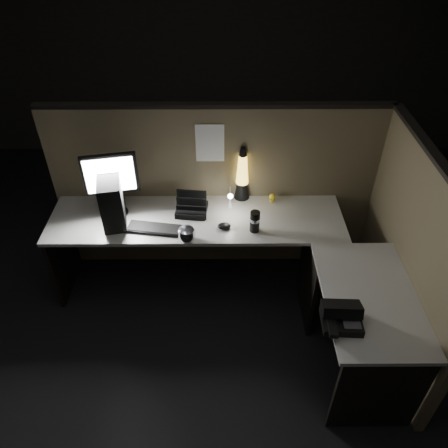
{
  "coord_description": "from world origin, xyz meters",
  "views": [
    {
      "loc": [
        0.05,
        -2.08,
        2.85
      ],
      "look_at": [
        0.06,
        0.35,
        0.87
      ],
      "focal_mm": 35.0,
      "sensor_mm": 36.0,
      "label": 1
    }
  ],
  "objects_px": {
    "lava_lamp": "(242,178)",
    "pc_tower": "(112,200)",
    "desk_phone": "(341,316)",
    "monitor": "(111,179)",
    "keyboard": "(154,229)"
  },
  "relations": [
    {
      "from": "desk_phone",
      "to": "lava_lamp",
      "type": "bearing_deg",
      "value": 115.17
    },
    {
      "from": "monitor",
      "to": "keyboard",
      "type": "xyz_separation_m",
      "value": [
        0.32,
        -0.22,
        -0.31
      ]
    },
    {
      "from": "pc_tower",
      "to": "desk_phone",
      "type": "relative_size",
      "value": 1.51
    },
    {
      "from": "keyboard",
      "to": "pc_tower",
      "type": "bearing_deg",
      "value": 167.48
    },
    {
      "from": "monitor",
      "to": "desk_phone",
      "type": "distance_m",
      "value": 1.9
    },
    {
      "from": "monitor",
      "to": "keyboard",
      "type": "bearing_deg",
      "value": -45.48
    },
    {
      "from": "monitor",
      "to": "keyboard",
      "type": "relative_size",
      "value": 1.29
    },
    {
      "from": "monitor",
      "to": "pc_tower",
      "type": "bearing_deg",
      "value": -99.34
    },
    {
      "from": "pc_tower",
      "to": "desk_phone",
      "type": "bearing_deg",
      "value": -44.4
    },
    {
      "from": "keyboard",
      "to": "lava_lamp",
      "type": "distance_m",
      "value": 0.82
    },
    {
      "from": "keyboard",
      "to": "lava_lamp",
      "type": "relative_size",
      "value": 0.87
    },
    {
      "from": "lava_lamp",
      "to": "desk_phone",
      "type": "distance_m",
      "value": 1.41
    },
    {
      "from": "lava_lamp",
      "to": "desk_phone",
      "type": "bearing_deg",
      "value": -67.24
    },
    {
      "from": "monitor",
      "to": "desk_phone",
      "type": "height_order",
      "value": "monitor"
    },
    {
      "from": "lava_lamp",
      "to": "pc_tower",
      "type": "bearing_deg",
      "value": -163.56
    }
  ]
}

